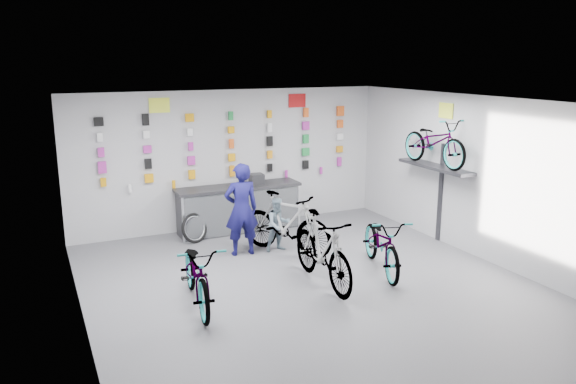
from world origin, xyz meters
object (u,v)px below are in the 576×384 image
clerk (241,209)px  bike_right (382,243)px  counter (239,209)px  customer (278,225)px  bike_left (197,273)px  bike_center (323,250)px  bike_service (286,223)px

clerk → bike_right: bearing=141.2°
clerk → counter: bearing=-102.9°
customer → bike_left: bearing=-140.8°
counter → bike_center: 3.40m
bike_right → customer: 2.12m
bike_left → clerk: (1.40, 1.86, 0.37)m
counter → clerk: size_ratio=1.53×
bike_right → customer: size_ratio=1.86×
bike_left → bike_service: (2.20, 1.57, 0.08)m
counter → bike_center: bike_center is taller
bike_right → bike_service: bearing=143.3°
bike_left → bike_center: bike_center is taller
bike_center → bike_left: bearing=179.1°
counter → clerk: bearing=-108.1°
bike_service → customer: size_ratio=1.88×
bike_left → customer: customer is taller
counter → clerk: clerk is taller
bike_center → bike_right: size_ratio=1.02×
counter → bike_right: bearing=-66.3°
bike_left → clerk: size_ratio=1.11×
bike_center → bike_right: 1.24m
counter → bike_left: 3.80m
bike_right → customer: bearing=142.2°
counter → bike_left: size_ratio=1.37×
bike_center → customer: bearing=90.4°
clerk → customer: clerk is taller
bike_right → customer: customer is taller
bike_left → bike_right: (3.32, 0.01, -0.00)m
bike_left → bike_center: 2.08m
bike_left → customer: 2.75m
bike_service → bike_left: bearing=-176.9°
bike_left → bike_right: size_ratio=1.01×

